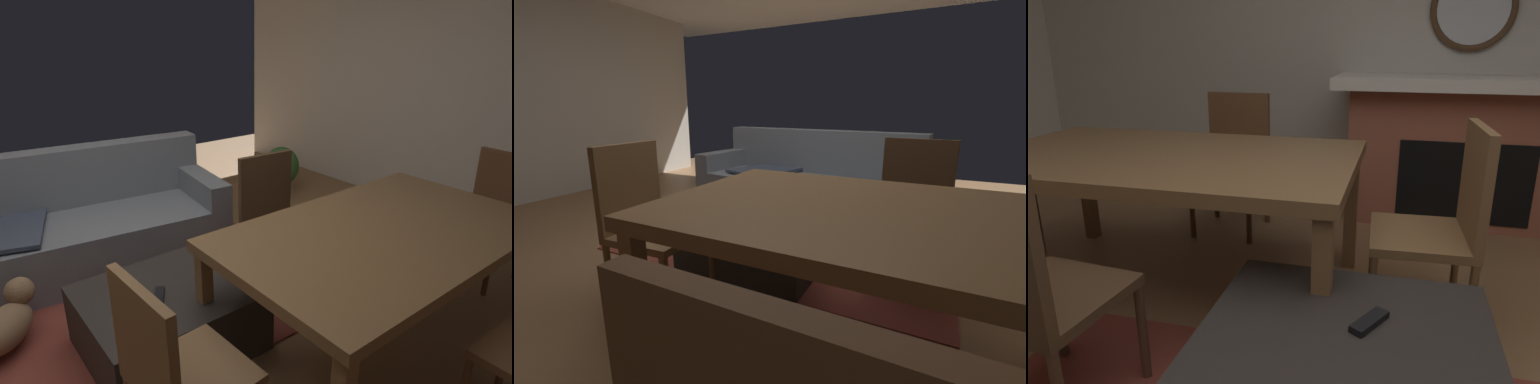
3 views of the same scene
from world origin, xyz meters
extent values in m
plane|color=olive|center=(0.00, 0.00, 0.00)|extent=(7.80, 7.80, 0.00)
cube|color=white|center=(3.25, 0.00, 1.30)|extent=(0.12, 5.92, 2.60)
cube|color=brown|center=(0.10, 0.42, 0.01)|extent=(2.60, 2.00, 0.01)
cube|color=slate|center=(-0.06, 1.04, 0.21)|extent=(2.38, 1.15, 0.42)
cube|color=slate|center=(-0.02, 1.37, 0.65)|extent=(2.29, 0.48, 0.47)
cube|color=slate|center=(0.99, 0.91, 0.52)|extent=(0.29, 0.89, 0.20)
cube|color=#3D475B|center=(-0.51, 1.10, 0.45)|extent=(0.76, 0.88, 0.03)
cube|color=#2D2826|center=(0.10, -0.20, 0.19)|extent=(0.93, 0.80, 0.38)
cube|color=black|center=(0.03, -0.24, 0.39)|extent=(0.12, 0.16, 0.02)
cube|color=brown|center=(1.08, -0.91, 0.71)|extent=(1.85, 1.10, 0.06)
cube|color=brown|center=(0.21, -0.42, 0.34)|extent=(0.07, 0.07, 0.68)
cube|color=brown|center=(1.94, -0.42, 0.34)|extent=(0.07, 0.07, 0.68)
cube|color=#513823|center=(1.08, -0.06, 0.43)|extent=(0.47, 0.47, 0.04)
cube|color=#513823|center=(1.09, 0.14, 0.69)|extent=(0.44, 0.08, 0.48)
cylinder|color=#513823|center=(1.26, -0.27, 0.21)|extent=(0.04, 0.04, 0.41)
cylinder|color=#513823|center=(0.86, -0.24, 0.21)|extent=(0.04, 0.04, 0.41)
cylinder|color=#513823|center=(1.29, 0.13, 0.21)|extent=(0.04, 0.04, 0.41)
cylinder|color=#513823|center=(0.89, 0.16, 0.21)|extent=(0.04, 0.04, 0.41)
cube|color=brown|center=(-0.15, -0.91, 0.43)|extent=(0.46, 0.46, 0.04)
cube|color=brown|center=(-0.35, -0.92, 0.69)|extent=(0.06, 0.44, 0.48)
cylinder|color=brown|center=(0.04, -0.70, 0.21)|extent=(0.04, 0.04, 0.41)
cylinder|color=brown|center=(1.28, -1.56, 0.21)|extent=(0.04, 0.04, 0.41)
cube|color=brown|center=(2.30, -0.91, 0.43)|extent=(0.48, 0.48, 0.04)
cube|color=brown|center=(2.50, -0.92, 0.69)|extent=(0.08, 0.44, 0.48)
cylinder|color=brown|center=(2.08, -1.09, 0.21)|extent=(0.04, 0.04, 0.41)
cylinder|color=brown|center=(2.12, -0.69, 0.21)|extent=(0.04, 0.04, 0.41)
cylinder|color=brown|center=(2.52, -0.72, 0.21)|extent=(0.04, 0.04, 0.41)
cylinder|color=#474C51|center=(2.32, 1.35, 0.08)|extent=(0.17, 0.17, 0.16)
ellipsoid|color=#387233|center=(2.32, 1.35, 0.32)|extent=(0.39, 0.39, 0.43)
ellipsoid|color=#8C6B4C|center=(-0.67, 0.32, 0.16)|extent=(0.45, 0.46, 0.23)
sphere|color=#8C6B4C|center=(-0.55, 0.47, 0.29)|extent=(0.17, 0.17, 0.17)
camera|label=1|loc=(-0.84, -2.21, 1.78)|focal=31.19mm
camera|label=2|loc=(1.21, -2.21, 1.12)|focal=23.60mm
camera|label=3|loc=(-0.02, 1.05, 1.24)|focal=31.97mm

